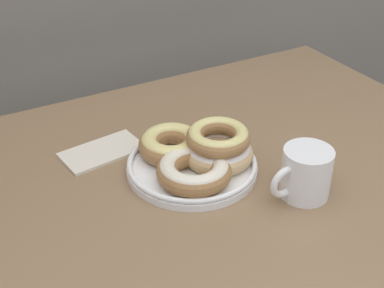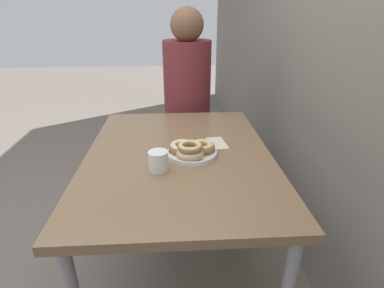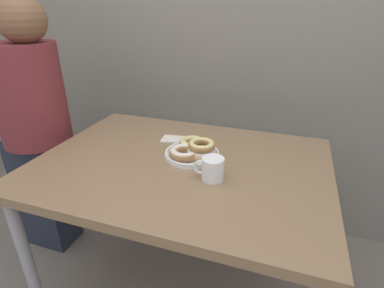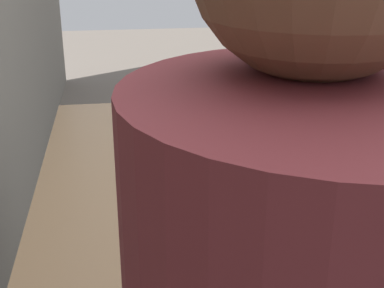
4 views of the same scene
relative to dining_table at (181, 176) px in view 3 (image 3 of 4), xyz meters
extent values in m
cube|color=slate|center=(0.00, 0.75, 0.60)|extent=(8.00, 0.05, 2.60)
cube|color=#846647|center=(0.00, 0.00, 0.05)|extent=(1.25, 0.91, 0.04)
cylinder|color=#99999E|center=(-0.56, -0.40, -0.33)|extent=(0.05, 0.05, 0.74)
cylinder|color=#99999E|center=(-0.56, 0.40, -0.33)|extent=(0.05, 0.05, 0.74)
cylinder|color=#99999E|center=(0.56, 0.40, -0.33)|extent=(0.05, 0.05, 0.74)
cylinder|color=white|center=(0.03, 0.06, 0.08)|extent=(0.25, 0.25, 0.01)
torus|color=white|center=(0.03, 0.06, 0.09)|extent=(0.24, 0.24, 0.01)
torus|color=#D6B27A|center=(0.08, 0.05, 0.11)|extent=(0.19, 0.19, 0.04)
torus|color=white|center=(0.08, 0.05, 0.11)|extent=(0.18, 0.18, 0.03)
torus|color=#9E7042|center=(0.01, 0.12, 0.11)|extent=(0.17, 0.17, 0.04)
torus|color=#E0D17F|center=(0.01, 0.12, 0.12)|extent=(0.15, 0.15, 0.03)
torus|color=#9E7042|center=(0.01, 0.02, 0.11)|extent=(0.19, 0.19, 0.04)
torus|color=silver|center=(0.01, 0.02, 0.11)|extent=(0.18, 0.18, 0.03)
torus|color=#9E7042|center=(0.08, 0.05, 0.14)|extent=(0.16, 0.16, 0.03)
torus|color=#E0D17F|center=(0.08, 0.05, 0.15)|extent=(0.15, 0.15, 0.03)
cylinder|color=white|center=(0.17, -0.09, 0.12)|extent=(0.09, 0.09, 0.09)
cylinder|color=#382114|center=(0.17, -0.09, 0.16)|extent=(0.07, 0.07, 0.00)
torus|color=white|center=(0.12, -0.10, 0.12)|extent=(0.06, 0.02, 0.06)
cube|color=#232838|center=(-0.93, 0.08, -0.34)|extent=(0.28, 0.20, 0.71)
cylinder|color=maroon|center=(-0.87, 0.08, 0.27)|extent=(0.35, 0.35, 0.52)
sphere|color=brown|center=(-0.81, 0.08, 0.63)|extent=(0.23, 0.23, 0.23)
cube|color=beige|center=(-0.10, 0.21, 0.08)|extent=(0.17, 0.11, 0.01)
camera|label=1|loc=(-0.37, -0.66, 0.65)|focal=50.00mm
camera|label=2|loc=(1.35, -0.01, 0.73)|focal=28.00mm
camera|label=3|loc=(0.42, -1.07, 0.70)|focal=28.00mm
camera|label=4|loc=(-1.25, 0.25, 0.64)|focal=50.00mm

